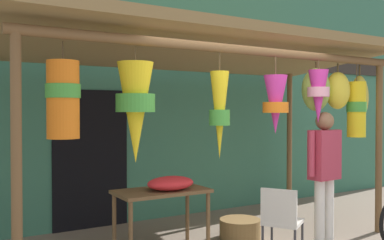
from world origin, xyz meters
name	(u,v)px	position (x,y,z in m)	size (l,w,h in m)	color
shop_facade	(151,86)	(-0.01, 2.52, 2.09)	(12.10, 0.29, 4.17)	#387056
market_stall_canopy	(213,66)	(0.02, 0.78, 2.26)	(5.25, 2.27, 2.66)	brown
display_table	(162,198)	(-0.63, 0.92, 0.65)	(1.11, 0.60, 0.75)	brown
flower_heap_on_table	(172,183)	(-0.54, 0.84, 0.83)	(0.59, 0.41, 0.16)	red
folding_chair	(281,218)	(0.34, -0.11, 0.50)	(0.55, 0.55, 0.84)	beige
wicker_basket_by_table	(240,229)	(0.49, 0.85, 0.13)	(0.54, 0.54, 0.26)	brown
customer_foreground	(324,166)	(1.26, 0.10, 1.00)	(0.59, 0.25, 1.68)	silver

